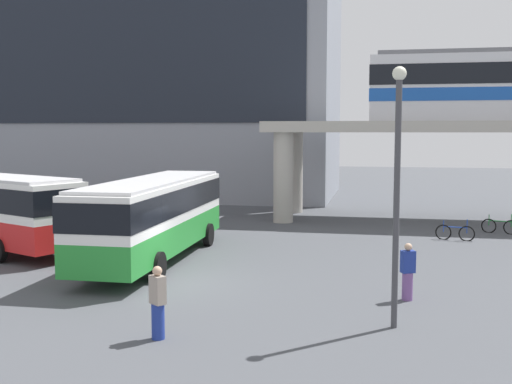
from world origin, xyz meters
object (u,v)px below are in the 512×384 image
(bus_main, at_px, (154,211))
(pedestrian_at_kerb, at_px, (408,273))
(bicycle_blue, at_px, (455,233))
(station_building, at_px, (170,63))
(bicycle_green, at_px, (500,226))
(pedestrian_by_bike_rack, at_px, (158,305))

(bus_main, relative_size, pedestrian_at_kerb, 6.34)
(bus_main, xyz_separation_m, bicycle_blue, (12.13, 7.14, -1.63))
(station_building, height_order, bicycle_green, station_building)
(bicycle_blue, height_order, pedestrian_by_bike_rack, pedestrian_by_bike_rack)
(bus_main, height_order, pedestrian_at_kerb, bus_main)
(bicycle_green, distance_m, pedestrian_at_kerb, 14.42)
(station_building, relative_size, pedestrian_at_kerb, 15.05)
(bus_main, height_order, pedestrian_by_bike_rack, bus_main)
(station_building, distance_m, bicycle_green, 29.34)
(pedestrian_at_kerb, bearing_deg, station_building, 121.00)
(pedestrian_by_bike_rack, bearing_deg, pedestrian_at_kerb, 38.21)
(station_building, bearing_deg, pedestrian_at_kerb, -59.00)
(bicycle_green, distance_m, pedestrian_by_bike_rack, 21.49)
(bus_main, relative_size, pedestrian_by_bike_rack, 6.07)
(bicycle_blue, xyz_separation_m, bicycle_green, (2.41, 2.45, 0.00))
(bus_main, bearing_deg, bicycle_blue, 30.48)
(station_building, xyz_separation_m, bicycle_green, (22.60, -15.75, -10.10))
(bicycle_green, relative_size, pedestrian_by_bike_rack, 0.94)
(station_building, distance_m, pedestrian_by_bike_rack, 37.22)
(bus_main, height_order, bicycle_green, bus_main)
(bicycle_blue, bearing_deg, bus_main, -149.52)
(bicycle_blue, relative_size, pedestrian_at_kerb, 1.01)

